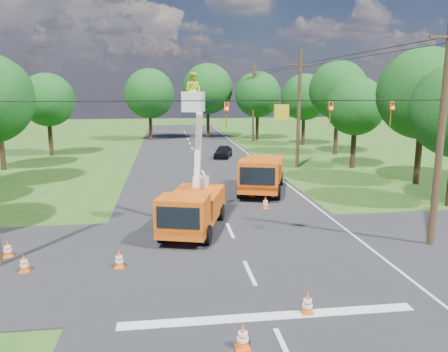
{
  "coord_description": "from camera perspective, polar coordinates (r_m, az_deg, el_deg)",
  "views": [
    {
      "loc": [
        -2.94,
        -14.92,
        6.72
      ],
      "look_at": [
        -0.21,
        5.67,
        2.6
      ],
      "focal_mm": 35.0,
      "sensor_mm": 36.0,
      "label": 1
    }
  ],
  "objects": [
    {
      "name": "traffic_cone_3",
      "position": [
        27.8,
        3.66,
        -2.03
      ],
      "size": [
        0.38,
        0.38,
        0.71
      ],
      "color": "#FF5C0D",
      "rests_on": "ground"
    },
    {
      "name": "traffic_cone_2",
      "position": [
        25.1,
        5.43,
        -3.51
      ],
      "size": [
        0.38,
        0.38,
        0.71
      ],
      "color": "#FF5C0D",
      "rests_on": "ground"
    },
    {
      "name": "tree_right_c",
      "position": [
        39.4,
        16.82,
        8.7
      ],
      "size": [
        5.0,
        5.0,
        7.83
      ],
      "color": "#382616",
      "rests_on": "ground"
    },
    {
      "name": "traffic_cone_7",
      "position": [
        33.14,
        3.88,
        0.13
      ],
      "size": [
        0.38,
        0.38,
        0.71
      ],
      "color": "#FF5C0D",
      "rests_on": "ground"
    },
    {
      "name": "traffic_cone_6",
      "position": [
        20.02,
        -26.43,
        -8.53
      ],
      "size": [
        0.38,
        0.38,
        0.71
      ],
      "color": "#FF5C0D",
      "rests_on": "ground"
    },
    {
      "name": "stop_bar",
      "position": [
        13.82,
        5.99,
        -17.94
      ],
      "size": [
        9.0,
        0.45,
        0.02
      ],
      "primitive_type": "cube",
      "color": "silver",
      "rests_on": "ground"
    },
    {
      "name": "traffic_cone_4",
      "position": [
        17.42,
        -13.52,
        -10.53
      ],
      "size": [
        0.38,
        0.38,
        0.71
      ],
      "color": "#FF5C0D",
      "rests_on": "ground"
    },
    {
      "name": "tree_far_c",
      "position": [
        60.22,
        4.43,
        10.57
      ],
      "size": [
        6.2,
        6.2,
        9.18
      ],
      "color": "#382616",
      "rests_on": "ground"
    },
    {
      "name": "road_main",
      "position": [
        35.68,
        -2.71,
        0.35
      ],
      "size": [
        12.0,
        100.0,
        0.06
      ],
      "primitive_type": "cube",
      "color": "black",
      "rests_on": "ground"
    },
    {
      "name": "tree_right_e",
      "position": [
        54.56,
        10.46,
        10.09
      ],
      "size": [
        5.6,
        5.6,
        8.63
      ],
      "color": "#382616",
      "rests_on": "ground"
    },
    {
      "name": "traffic_cone_1",
      "position": [
        14.0,
        10.85,
        -16.02
      ],
      "size": [
        0.38,
        0.38,
        0.71
      ],
      "color": "#FF5C0D",
      "rests_on": "ground"
    },
    {
      "name": "signal_span",
      "position": [
        17.7,
        9.51,
        8.34
      ],
      "size": [
        18.0,
        0.29,
        1.07
      ],
      "color": "black",
      "rests_on": "ground"
    },
    {
      "name": "distant_car",
      "position": [
        43.8,
        -0.11,
        3.22
      ],
      "size": [
        2.5,
        3.9,
        1.24
      ],
      "primitive_type": "imported",
      "rotation": [
        0.0,
        0.0,
        -0.31
      ],
      "color": "black",
      "rests_on": "ground"
    },
    {
      "name": "edge_line",
      "position": [
        36.57,
        6.07,
        0.57
      ],
      "size": [
        0.12,
        90.0,
        0.02
      ],
      "primitive_type": "cube",
      "color": "silver",
      "rests_on": "ground"
    },
    {
      "name": "tree_far_a",
      "position": [
        59.95,
        -9.71,
        10.56
      ],
      "size": [
        6.6,
        6.6,
        9.5
      ],
      "color": "#382616",
      "rests_on": "ground"
    },
    {
      "name": "tree_right_b",
      "position": [
        34.03,
        24.62,
        9.74
      ],
      "size": [
        6.4,
        6.4,
        9.65
      ],
      "color": "#382616",
      "rests_on": "ground"
    },
    {
      "name": "bucket_truck",
      "position": [
        20.8,
        -4.12,
        -3.07
      ],
      "size": [
        3.68,
        6.19,
        7.51
      ],
      "rotation": [
        0.0,
        0.0,
        -0.28
      ],
      "color": "orange",
      "rests_on": "ground"
    },
    {
      "name": "traffic_cone_0",
      "position": [
        12.2,
        2.47,
        -20.23
      ],
      "size": [
        0.38,
        0.38,
        0.71
      ],
      "color": "#FF5C0D",
      "rests_on": "ground"
    },
    {
      "name": "second_truck",
      "position": [
        28.83,
        4.9,
        0.32
      ],
      "size": [
        4.24,
        7.02,
        2.47
      ],
      "rotation": [
        0.0,
        0.0,
        -0.3
      ],
      "color": "orange",
      "rests_on": "ground"
    },
    {
      "name": "pole_right_mid",
      "position": [
        38.68,
        9.75,
        8.67
      ],
      "size": [
        1.8,
        0.3,
        10.0
      ],
      "color": "#4C3823",
      "rests_on": "ground"
    },
    {
      "name": "pole_right_far",
      "position": [
        58.08,
        3.85,
        9.61
      ],
      "size": [
        1.8,
        0.3,
        10.0
      ],
      "color": "#4C3823",
      "rests_on": "ground"
    },
    {
      "name": "tree_far_b",
      "position": [
        62.2,
        -2.13,
        11.3
      ],
      "size": [
        7.0,
        7.0,
        10.32
      ],
      "color": "#382616",
      "rests_on": "ground"
    },
    {
      "name": "ground_worker",
      "position": [
        19.79,
        -5.16,
        -5.62
      ],
      "size": [
        0.87,
        0.78,
        2.0
      ],
      "primitive_type": "imported",
      "rotation": [
        0.0,
        0.0,
        0.53
      ],
      "color": "orange",
      "rests_on": "ground"
    },
    {
      "name": "ground",
      "position": [
        35.68,
        -2.71,
        0.35
      ],
      "size": [
        140.0,
        140.0,
        0.0
      ],
      "primitive_type": "plane",
      "color": "#275218",
      "rests_on": "ground"
    },
    {
      "name": "traffic_cone_5",
      "position": [
        18.19,
        -24.65,
        -10.32
      ],
      "size": [
        0.38,
        0.38,
        0.71
      ],
      "color": "#FF5C0D",
      "rests_on": "ground"
    },
    {
      "name": "road_cross",
      "position": [
        18.44,
        2.17,
        -10.16
      ],
      "size": [
        56.0,
        10.0,
        0.07
      ],
      "primitive_type": "cube",
      "color": "black",
      "rests_on": "ground"
    },
    {
      "name": "pole_right_near",
      "position": [
        20.49,
        26.55,
        5.53
      ],
      "size": [
        1.8,
        0.3,
        10.0
      ],
      "color": "#4C3823",
      "rests_on": "ground"
    },
    {
      "name": "tree_left_f",
      "position": [
        48.4,
        -22.05,
        9.19
      ],
      "size": [
        5.4,
        5.4,
        8.4
      ],
      "color": "#382616",
      "rests_on": "ground"
    },
    {
      "name": "tree_right_d",
      "position": [
        47.36,
        14.69,
        10.81
      ],
      "size": [
        6.0,
        6.0,
        9.7
      ],
      "color": "#382616",
      "rests_on": "ground"
    }
  ]
}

